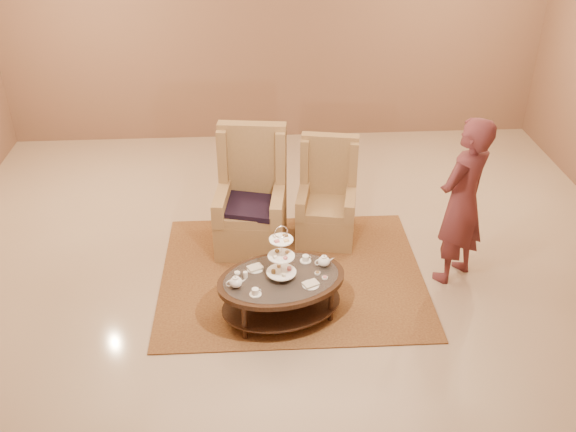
{
  "coord_description": "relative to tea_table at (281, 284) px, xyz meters",
  "views": [
    {
      "loc": [
        -0.38,
        -5.34,
        4.12
      ],
      "look_at": [
        -0.03,
        0.2,
        0.78
      ],
      "focal_mm": 40.0,
      "sensor_mm": 36.0,
      "label": 1
    }
  ],
  "objects": [
    {
      "name": "ground",
      "position": [
        0.13,
        0.4,
        -0.38
      ],
      "size": [
        8.0,
        8.0,
        0.0
      ],
      "primitive_type": "plane",
      "color": "#C2AB90",
      "rests_on": "ground"
    },
    {
      "name": "tea_table",
      "position": [
        0.0,
        0.0,
        0.0
      ],
      "size": [
        1.42,
        1.13,
        1.04
      ],
      "rotation": [
        0.0,
        0.0,
        0.24
      ],
      "color": "black",
      "rests_on": "ground"
    },
    {
      "name": "rug",
      "position": [
        0.15,
        0.66,
        -0.37
      ],
      "size": [
        2.82,
        2.36,
        0.01
      ],
      "rotation": [
        0.0,
        0.0,
        -0.01
      ],
      "color": "olive",
      "rests_on": "ground"
    },
    {
      "name": "armchair_right",
      "position": [
        0.61,
        1.46,
        0.02
      ],
      "size": [
        0.77,
        0.78,
        1.21
      ],
      "rotation": [
        0.0,
        0.0,
        -0.19
      ],
      "color": "#A47F4D",
      "rests_on": "ground"
    },
    {
      "name": "ceiling",
      "position": [
        0.13,
        0.4,
        -0.38
      ],
      "size": [
        8.0,
        8.0,
        0.02
      ],
      "primitive_type": "cube",
      "color": "white",
      "rests_on": "ground"
    },
    {
      "name": "wall_back",
      "position": [
        0.13,
        4.4,
        1.37
      ],
      "size": [
        8.0,
        0.04,
        3.5
      ],
      "primitive_type": "cube",
      "color": "#8C634C",
      "rests_on": "ground"
    },
    {
      "name": "armchair_left",
      "position": [
        -0.26,
        1.35,
        0.09
      ],
      "size": [
        0.85,
        0.87,
        1.4
      ],
      "rotation": [
        0.0,
        0.0,
        -0.13
      ],
      "color": "#A47F4D",
      "rests_on": "ground"
    },
    {
      "name": "person",
      "position": [
        1.86,
        0.56,
        0.53
      ],
      "size": [
        0.79,
        0.75,
        1.82
      ],
      "rotation": [
        0.0,
        0.0,
        3.81
      ],
      "color": "brown",
      "rests_on": "ground"
    }
  ]
}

